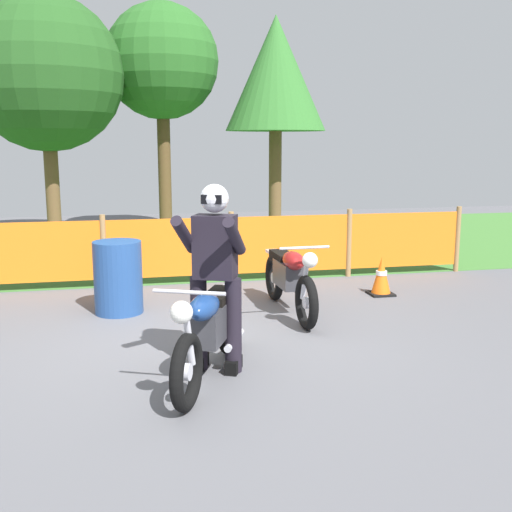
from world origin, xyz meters
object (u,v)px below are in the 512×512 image
object	(u,v)px
motorcycle_lead	(290,278)
motorcycle_trailing	(210,329)
spare_drum	(118,277)
traffic_cone	(381,276)
rider_trailing	(216,268)

from	to	relation	value
motorcycle_lead	motorcycle_trailing	size ratio (longest dim) A/B	1.05
spare_drum	traffic_cone	bearing A→B (deg)	2.84
traffic_cone	rider_trailing	bearing A→B (deg)	-138.25
traffic_cone	motorcycle_lead	bearing A→B (deg)	-156.16
motorcycle_trailing	spare_drum	bearing A→B (deg)	-137.77
motorcycle_trailing	traffic_cone	world-z (taller)	motorcycle_trailing
rider_trailing	spare_drum	size ratio (longest dim) A/B	1.92
rider_trailing	spare_drum	xyz separation A→B (m)	(-0.88, 2.15, -0.51)
spare_drum	rider_trailing	bearing A→B (deg)	-67.72
rider_trailing	traffic_cone	distance (m)	3.56
motorcycle_lead	rider_trailing	distance (m)	2.09
motorcycle_lead	traffic_cone	distance (m)	1.62
motorcycle_trailing	traffic_cone	bearing A→B (deg)	156.62
traffic_cone	spare_drum	world-z (taller)	spare_drum
motorcycle_lead	spare_drum	size ratio (longest dim) A/B	2.21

